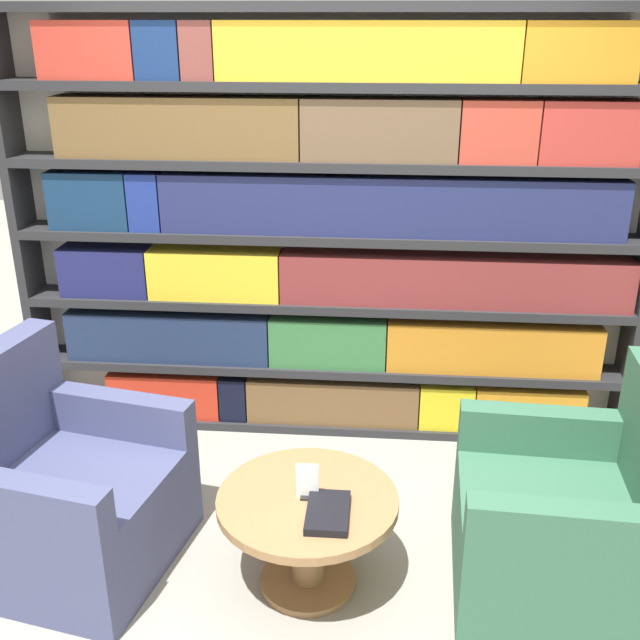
{
  "coord_description": "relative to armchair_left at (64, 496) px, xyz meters",
  "views": [
    {
      "loc": [
        0.31,
        -2.52,
        2.32
      ],
      "look_at": [
        0.03,
        0.69,
        1.0
      ],
      "focal_mm": 42.0,
      "sensor_mm": 36.0,
      "label": 1
    }
  ],
  "objects": [
    {
      "name": "bookshelf",
      "position": [
        1.1,
        1.31,
        0.86
      ],
      "size": [
        3.48,
        0.3,
        2.38
      ],
      "color": "silver",
      "rests_on": "ground_plane"
    },
    {
      "name": "table_sign",
      "position": [
        1.1,
        -0.09,
        0.19
      ],
      "size": [
        0.09,
        0.06,
        0.16
      ],
      "color": "black",
      "rests_on": "coffee_table"
    },
    {
      "name": "ground_plane",
      "position": [
        1.07,
        -0.16,
        -0.33
      ],
      "size": [
        14.0,
        14.0,
        0.0
      ],
      "primitive_type": "plane",
      "color": "gray"
    },
    {
      "name": "armchair_left",
      "position": [
        0.0,
        0.0,
        0.0
      ],
      "size": [
        0.99,
        0.99,
        0.98
      ],
      "rotation": [
        0.0,
        0.0,
        1.37
      ],
      "color": "#42476B",
      "rests_on": "ground_plane"
    },
    {
      "name": "stray_book",
      "position": [
        1.2,
        -0.21,
        0.14
      ],
      "size": [
        0.17,
        0.27,
        0.03
      ],
      "color": "black",
      "rests_on": "coffee_table"
    },
    {
      "name": "armchair_right",
      "position": [
        2.21,
        -0.01,
        0.0
      ],
      "size": [
        0.89,
        0.89,
        0.98
      ],
      "rotation": [
        0.0,
        0.0,
        -1.63
      ],
      "color": "#336047",
      "rests_on": "ground_plane"
    },
    {
      "name": "coffee_table",
      "position": [
        1.1,
        -0.09,
        -0.0
      ],
      "size": [
        0.77,
        0.77,
        0.45
      ],
      "color": "olive",
      "rests_on": "ground_plane"
    }
  ]
}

